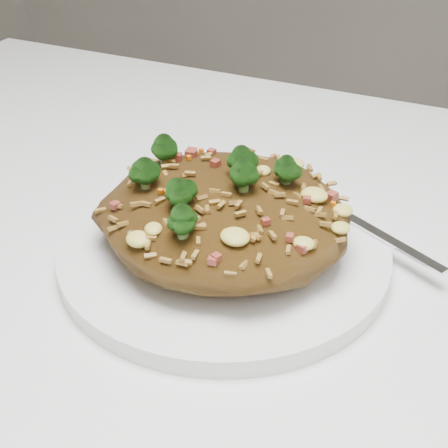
{
  "coord_description": "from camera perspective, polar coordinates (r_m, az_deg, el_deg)",
  "views": [
    {
      "loc": [
        0.06,
        -0.29,
        1.02
      ],
      "look_at": [
        -0.09,
        0.05,
        0.78
      ],
      "focal_mm": 50.0,
      "sensor_mm": 36.0,
      "label": 1
    }
  ],
  "objects": [
    {
      "name": "dining_table",
      "position": [
        0.47,
        8.29,
        -18.11
      ],
      "size": [
        1.2,
        0.8,
        0.75
      ],
      "color": "white",
      "rests_on": "ground"
    },
    {
      "name": "plate",
      "position": [
        0.45,
        0.0,
        -2.32
      ],
      "size": [
        0.24,
        0.24,
        0.01
      ],
      "primitive_type": "cylinder",
      "color": "white",
      "rests_on": "dining_table"
    },
    {
      "name": "fried_rice",
      "position": [
        0.43,
        -0.06,
        1.85
      ],
      "size": [
        0.18,
        0.17,
        0.07
      ],
      "color": "brown",
      "rests_on": "plate"
    },
    {
      "name": "fork",
      "position": [
        0.48,
        12.52,
        -0.07
      ],
      "size": [
        0.15,
        0.09,
        0.0
      ],
      "rotation": [
        0.0,
        0.0,
        -0.48
      ],
      "color": "silver",
      "rests_on": "plate"
    }
  ]
}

